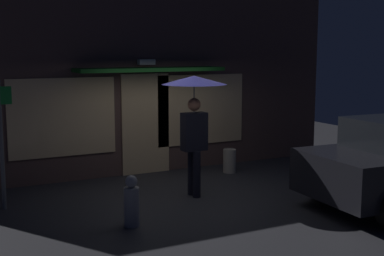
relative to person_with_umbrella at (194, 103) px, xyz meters
The scene contains 6 objects.
ground_plane 1.75m from the person_with_umbrella, 155.31° to the right, with size 18.00×18.00×0.00m, color #2D2D33.
building_facade 2.31m from the person_with_umbrella, 92.29° to the left, with size 9.51×1.00×3.97m.
person_with_umbrella is the anchor object (origin of this frame).
street_sign_post 3.39m from the person_with_umbrella, 167.17° to the left, with size 0.40×0.07×2.20m.
sidewalk_bollard 2.55m from the person_with_umbrella, 40.17° to the left, with size 0.28×0.28×0.53m, color #B2A899.
fire_hydrant 2.40m from the person_with_umbrella, 146.79° to the right, with size 0.24×0.24×0.80m.
Camera 1 is at (-4.33, -8.46, 2.70)m, focal length 49.36 mm.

